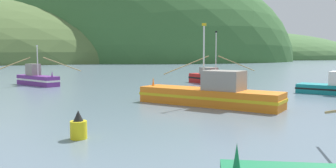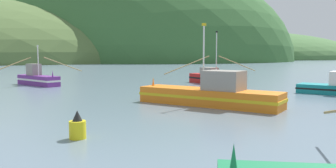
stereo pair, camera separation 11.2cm
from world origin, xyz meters
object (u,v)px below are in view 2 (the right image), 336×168
(channel_buoy, at_px, (78,127))
(fishing_boat_purple, at_px, (38,79))
(fishing_boat_red, at_px, (213,78))
(fishing_boat_orange, at_px, (211,94))

(channel_buoy, bearing_deg, fishing_boat_purple, 129.40)
(fishing_boat_red, xyz_separation_m, channel_buoy, (-2.24, -29.82, -0.25))
(fishing_boat_purple, bearing_deg, fishing_boat_red, 44.28)
(fishing_boat_orange, distance_m, fishing_boat_red, 18.19)
(fishing_boat_red, bearing_deg, channel_buoy, -52.25)
(fishing_boat_purple, bearing_deg, fishing_boat_orange, 0.23)
(channel_buoy, bearing_deg, fishing_boat_red, 85.71)
(fishing_boat_orange, bearing_deg, fishing_boat_red, -65.07)
(fishing_boat_orange, distance_m, fishing_boat_purple, 25.64)
(fishing_boat_purple, bearing_deg, channel_buoy, -25.10)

